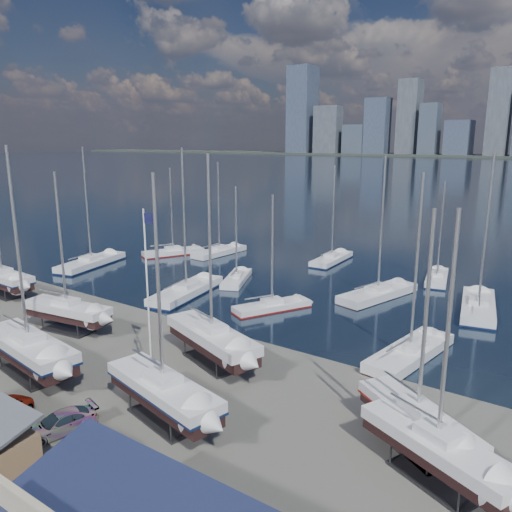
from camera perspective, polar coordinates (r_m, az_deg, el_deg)
The scene contains 21 objects.
ground at distance 40.54m, azimuth -12.94°, elevation -12.61°, with size 1400.00×1400.00×0.00m, color #605E59.
sailboat_cradle_0 at distance 63.95m, azimuth -27.00°, elevation -2.24°, with size 9.63×2.98×15.48m.
sailboat_cradle_2 at distance 49.65m, azimuth -20.80°, elevation -5.81°, with size 9.22×3.76×14.72m.
sailboat_cradle_3 at distance 41.73m, azimuth -24.56°, elevation -9.56°, with size 10.89×4.28×17.05m.
sailboat_cradle_4 at distance 40.14m, azimuth -5.07°, elevation -9.30°, with size 10.45×6.02×16.43m.
sailboat_cradle_5 at distance 32.89m, azimuth -10.57°, elevation -14.87°, with size 9.98×4.69×15.58m.
sailboat_cradle_6 at distance 31.00m, azimuth 17.97°, elevation -17.34°, with size 8.42×6.73×13.96m.
sailboat_cradle_7 at distance 28.89m, azimuth 20.00°, elevation -19.87°, with size 8.93×5.79×14.33m.
sailboat_moored_0 at distance 74.15m, azimuth -18.30°, elevation -0.90°, with size 5.77×12.03×17.34m.
sailboat_moored_1 at distance 78.45m, azimuth -9.46°, elevation 0.33°, with size 6.56×9.57×14.03m.
sailboat_moored_2 at distance 77.77m, azimuth -4.20°, elevation 0.37°, with size 3.43×10.03×14.90m.
sailboat_moored_3 at distance 57.79m, azimuth -7.94°, elevation -4.21°, with size 5.32×12.05×17.42m.
sailboat_moored_4 at distance 62.74m, azimuth -2.23°, elevation -2.69°, with size 5.52×8.51×12.52m.
sailboat_moored_5 at distance 73.55m, azimuth 8.64°, elevation -0.49°, with size 3.18×9.91×14.65m.
sailboat_moored_6 at distance 52.45m, azimuth 1.84°, elevation -5.90°, with size 5.98×8.61×12.65m.
sailboat_moored_7 at distance 57.99m, azimuth 13.74°, elevation -4.40°, with size 5.87×11.37×16.54m.
sailboat_moored_8 at distance 67.07m, azimuth 19.96°, elevation -2.46°, with size 4.27×9.13×13.17m.
sailboat_moored_9 at distance 43.24m, azimuth 17.18°, elevation -10.73°, with size 4.45×10.74×15.73m.
sailboat_moored_10 at distance 56.94m, azimuth 24.03°, elevation -5.52°, with size 5.31×11.77×17.01m.
car_d at distance 33.98m, azimuth -21.50°, elevation -17.34°, with size 1.80×4.43×1.28m, color gray.
flagpole at distance 37.01m, azimuth -12.25°, elevation -2.93°, with size 1.11×0.12×12.65m.
Camera 1 is at (27.58, -34.15, 17.31)m, focal length 35.00 mm.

